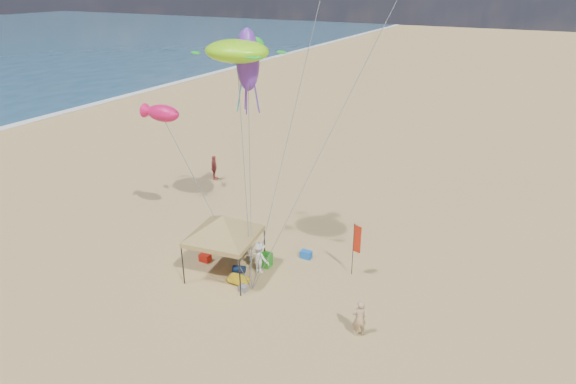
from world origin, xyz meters
The scene contains 18 objects.
ground centered at (0.00, 0.00, 0.00)m, with size 280.00×280.00×0.00m, color tan.
canopy_tent centered at (-2.36, 1.14, 2.95)m, with size 5.68×5.68×3.54m.
feather_flag centered at (3.10, 3.84, 1.82)m, with size 0.40×0.13×2.70m.
cooler_red centered at (-3.90, 1.55, 0.19)m, with size 0.54×0.38×0.38m, color red.
cooler_blue centered at (0.39, 4.19, 0.19)m, with size 0.54×0.38×0.38m, color blue.
bag_navy centered at (-1.84, 1.48, 0.18)m, with size 0.36×0.36×0.60m, color #0E1D40.
bag_orange centered at (-4.43, 4.38, 0.18)m, with size 0.36×0.36×0.60m, color #F0480D.
chair_green centered at (-0.99, 2.58, 0.35)m, with size 0.50×0.50×0.70m, color #1F8017.
chair_yellow centered at (-4.21, 3.27, 0.35)m, with size 0.50×0.50×0.70m, color orange.
crate_grey centered at (-0.84, 0.29, 0.14)m, with size 0.34×0.30×0.28m, color slate.
beach_cart centered at (-1.35, 0.70, 0.20)m, with size 0.90×0.50×0.24m, color yellow.
person_near_a centered at (4.76, -0.03, 0.80)m, with size 0.58×0.38×1.60m, color tan.
person_near_b centered at (-2.82, 3.20, 0.82)m, with size 0.80×0.62×1.64m, color #3C4852.
person_near_c centered at (-0.99, 1.96, 0.81)m, with size 1.04×0.60×1.62m, color white.
person_far_a centered at (-9.85, 10.56, 0.88)m, with size 1.03×0.43×1.76m, color #A64140.
turtle_kite centered at (-3.15, 4.00, 9.90)m, with size 3.07×2.46×1.02m, color #8FF410.
fish_kite centered at (-6.75, 2.73, 6.89)m, with size 1.85×0.93×0.82m, color #DA1051.
squid_kite centered at (-2.91, 4.50, 9.46)m, with size 1.10×1.10×2.86m, color purple.
Camera 1 is at (9.53, -14.83, 12.87)m, focal length 30.32 mm.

